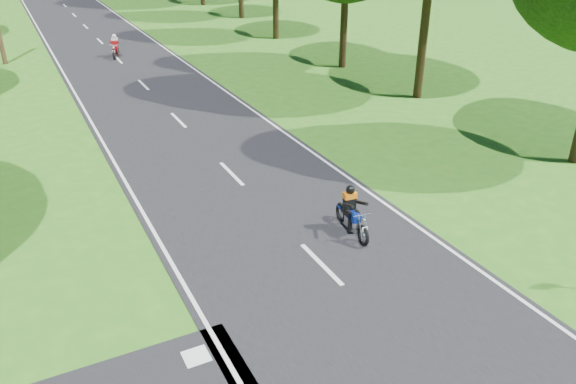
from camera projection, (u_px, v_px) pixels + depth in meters
ground at (367, 310)px, 12.29m from camera, size 160.00×160.00×0.00m
main_road at (65, 6)px, 52.21m from camera, size 7.00×140.00×0.02m
road_markings at (66, 8)px, 50.65m from camera, size 7.40×140.00×0.01m
rider_near_blue at (352, 211)px, 14.96m from camera, size 0.71×1.65×1.34m
rider_far_red at (115, 46)px, 33.36m from camera, size 1.03×1.68×1.33m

